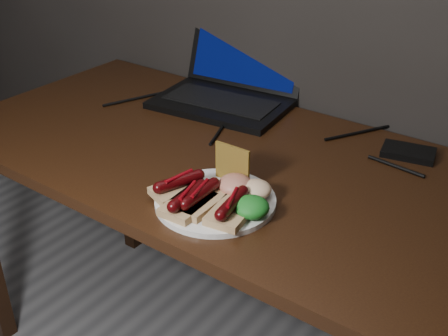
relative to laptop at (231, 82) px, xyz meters
name	(u,v)px	position (x,y,z in m)	size (l,w,h in m)	color
desk	(218,182)	(0.16, -0.28, -0.14)	(1.40, 0.70, 0.75)	black
laptop	(231,82)	(0.00, 0.00, 0.00)	(0.40, 0.37, 0.25)	black
hard_drive	(408,152)	(0.54, -0.03, -0.05)	(0.12, 0.08, 0.02)	black
desk_cables	(265,127)	(0.19, -0.11, -0.05)	(0.88, 0.38, 0.01)	black
plate	(215,201)	(0.30, -0.47, -0.05)	(0.25, 0.25, 0.01)	silver
bread_sausage_left	(179,186)	(0.22, -0.50, -0.03)	(0.11, 0.13, 0.04)	tan
bread_sausage_center	(200,198)	(0.29, -0.51, -0.03)	(0.07, 0.12, 0.04)	tan
bread_sausage_right	(232,208)	(0.36, -0.50, -0.03)	(0.09, 0.12, 0.04)	tan
bread_sausage_extra	(188,201)	(0.27, -0.53, -0.03)	(0.08, 0.12, 0.04)	tan
crispbread	(232,164)	(0.29, -0.40, 0.00)	(0.09, 0.01, 0.09)	olive
salad_greens	(252,207)	(0.39, -0.48, -0.02)	(0.07, 0.07, 0.04)	#135F1B
salsa_mound	(235,185)	(0.32, -0.43, -0.02)	(0.07, 0.07, 0.04)	#A01014
coleslaw_mound	(256,189)	(0.36, -0.42, -0.03)	(0.06, 0.06, 0.04)	silver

